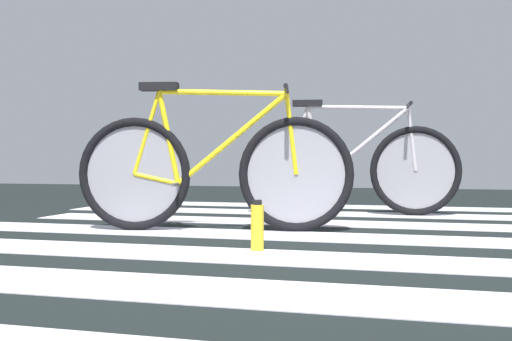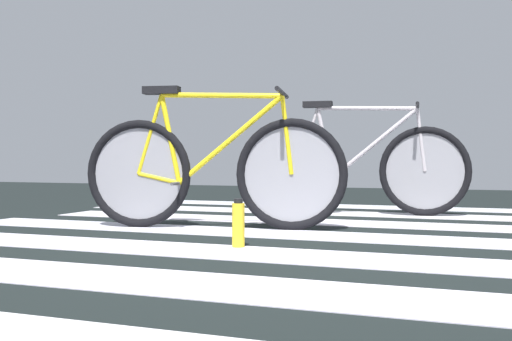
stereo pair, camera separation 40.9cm
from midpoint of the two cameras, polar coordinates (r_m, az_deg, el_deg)
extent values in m
cube|color=black|center=(2.72, 9.13, -8.78)|extent=(18.00, 14.00, 0.02)
cube|color=silver|center=(2.08, 9.11, -11.55)|extent=(5.20, 0.44, 0.00)
cube|color=silver|center=(2.81, 10.55, -8.22)|extent=(5.20, 0.44, 0.00)
cube|color=silver|center=(3.60, 11.05, -6.20)|extent=(5.20, 0.44, 0.00)
cube|color=silver|center=(4.32, 14.81, -4.98)|extent=(5.20, 0.44, 0.00)
cube|color=silver|center=(5.09, 13.52, -4.07)|extent=(5.20, 0.44, 0.00)
cube|color=silver|center=(5.83, 14.44, -3.42)|extent=(5.20, 0.44, 0.00)
torus|color=black|center=(4.04, -8.38, -0.32)|extent=(0.71, 0.19, 0.72)
torus|color=black|center=(3.85, 6.22, -0.39)|extent=(0.71, 0.19, 0.72)
cylinder|color=gray|center=(4.04, -8.38, -0.32)|extent=(0.60, 0.12, 0.61)
cylinder|color=gray|center=(3.85, 6.22, -0.39)|extent=(0.60, 0.12, 0.61)
cylinder|color=yellow|center=(3.93, -0.53, 7.10)|extent=(0.79, 0.19, 0.05)
cylinder|color=yellow|center=(3.90, 0.34, 2.87)|extent=(0.69, 0.17, 0.59)
cylinder|color=yellow|center=(3.98, -5.37, 2.97)|extent=(0.16, 0.06, 0.59)
cylinder|color=yellow|center=(4.00, -6.47, -0.76)|extent=(0.29, 0.08, 0.09)
cylinder|color=yellow|center=(4.02, -7.30, 3.38)|extent=(0.19, 0.06, 0.53)
cylinder|color=yellow|center=(3.86, 5.78, 3.33)|extent=(0.09, 0.05, 0.50)
cube|color=black|center=(4.02, -6.21, 7.53)|extent=(0.25, 0.13, 0.05)
cylinder|color=black|center=(3.88, 5.34, 7.32)|extent=(0.13, 0.52, 0.03)
cylinder|color=#4C4C51|center=(3.97, -4.52, -1.21)|extent=(0.09, 0.34, 0.02)
torus|color=black|center=(5.09, 6.19, -0.03)|extent=(0.72, 0.13, 0.72)
torus|color=black|center=(5.04, 17.74, -0.09)|extent=(0.72, 0.13, 0.72)
cylinder|color=gray|center=(5.09, 6.19, -0.03)|extent=(0.60, 0.07, 0.61)
cylinder|color=gray|center=(5.04, 17.74, -0.09)|extent=(0.60, 0.07, 0.61)
cylinder|color=#BAB2B8|center=(5.05, 12.53, 5.73)|extent=(0.80, 0.12, 0.05)
cylinder|color=#BAB2B8|center=(5.03, 13.20, 2.44)|extent=(0.70, 0.11, 0.59)
cylinder|color=#BAB2B8|center=(5.06, 8.67, 2.56)|extent=(0.16, 0.05, 0.59)
cylinder|color=#BAB2B8|center=(5.07, 7.76, -0.38)|extent=(0.29, 0.06, 0.09)
cylinder|color=#BAB2B8|center=(5.08, 7.09, 2.90)|extent=(0.19, 0.04, 0.53)
cylinder|color=#BAB2B8|center=(5.04, 17.42, 2.76)|extent=(0.09, 0.04, 0.50)
cube|color=black|center=(5.08, 8.00, 6.17)|extent=(0.25, 0.11, 0.05)
cylinder|color=black|center=(5.05, 17.10, 5.82)|extent=(0.08, 0.52, 0.03)
cylinder|color=#4C4C51|center=(5.05, 9.33, -0.73)|extent=(0.06, 0.34, 0.02)
cylinder|color=yellow|center=(3.09, 1.88, -5.28)|extent=(0.06, 0.06, 0.23)
cylinder|color=black|center=(3.07, 1.88, -2.94)|extent=(0.05, 0.05, 0.02)
camera|label=1|loc=(0.20, -69.43, 0.38)|focal=43.03mm
camera|label=2|loc=(0.20, 110.57, -0.38)|focal=43.03mm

